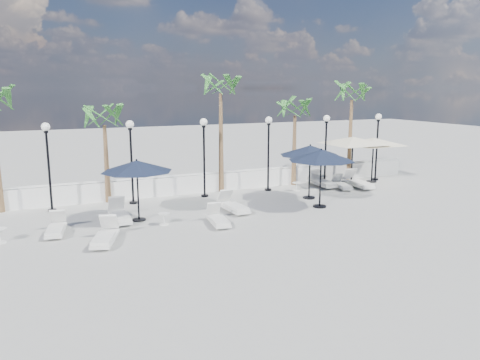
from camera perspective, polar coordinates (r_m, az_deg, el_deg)
name	(u,v)px	position (r m, az deg, el deg)	size (l,w,h in m)	color
ground	(264,233)	(17.33, 2.95, -6.51)	(100.00, 100.00, 0.00)	#999994
balustrade	(198,184)	(23.93, -5.14, -0.44)	(26.00, 0.30, 1.01)	white
lamppost_1	(48,154)	(21.41, -22.39, 2.89)	(0.36, 0.36, 3.84)	black
lamppost_2	(131,150)	(21.77, -13.15, 3.56)	(0.36, 0.36, 3.84)	black
lamppost_3	(204,146)	(22.67, -4.41, 4.11)	(0.36, 0.36, 3.84)	black
lamppost_4	(268,143)	(24.05, 3.49, 4.53)	(0.36, 0.36, 3.84)	black
lamppost_5	(326,140)	(25.84, 10.43, 4.82)	(0.36, 0.36, 3.84)	black
lamppost_6	(377,137)	(27.95, 16.40, 5.02)	(0.36, 0.36, 3.84)	black
palm_1	(104,122)	(22.28, -16.23, 6.85)	(2.60, 2.60, 4.70)	brown
palm_2	(221,91)	(23.67, -2.38, 10.80)	(2.60, 2.60, 6.10)	brown
palm_3	(295,113)	(25.60, 6.72, 8.15)	(2.60, 2.60, 4.90)	brown
palm_4	(352,98)	(27.63, 13.49, 9.75)	(2.60, 2.60, 5.70)	brown
lounger_0	(120,215)	(19.37, -14.47, -4.14)	(0.74, 2.13, 0.79)	silver
lounger_1	(105,236)	(16.83, -16.12, -6.58)	(1.26, 2.11, 0.75)	silver
lounger_2	(218,219)	(18.35, -2.71, -4.76)	(0.79, 1.86, 0.68)	silver
lounger_3	(56,228)	(18.43, -21.53, -5.47)	(0.88, 1.89, 0.68)	silver
lounger_4	(233,206)	(20.24, -0.85, -3.16)	(0.81, 2.07, 0.76)	silver
lounger_5	(342,185)	(25.40, 12.29, -0.56)	(0.93, 1.78, 0.64)	silver
lounger_6	(321,182)	(25.74, 9.90, -0.20)	(0.77, 2.14, 0.79)	silver
lounger_7	(358,182)	(25.92, 14.16, -0.28)	(0.84, 2.21, 0.81)	silver
side_table_1	(164,218)	(18.53, -9.25, -4.57)	(0.48, 0.48, 0.46)	silver
side_table_2	(297,186)	(24.47, 6.91, -0.70)	(0.45, 0.45, 0.44)	silver
parasol_navy_left	(137,166)	(18.91, -12.47, 1.63)	(2.85, 2.85, 2.51)	black
parasol_navy_mid	(321,156)	(20.91, 9.88, 2.94)	(2.96, 2.96, 2.65)	black
parasol_navy_right	(310,151)	(22.53, 8.55, 3.55)	(2.95, 2.95, 2.64)	black
parasol_cream_sq_a	(353,137)	(26.50, 13.63, 5.11)	(5.75, 5.75, 2.82)	black
parasol_cream_sq_b	(374,138)	(27.30, 16.00, 4.93)	(5.41, 5.41, 2.71)	black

